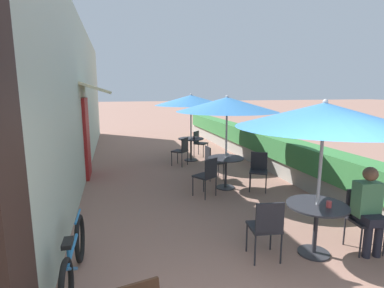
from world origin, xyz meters
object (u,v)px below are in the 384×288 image
(cafe_chair_mid_right, at_px, (212,160))
(coffee_cup_far, at_px, (194,138))
(patio_table_mid, at_px, (226,165))
(patio_table_far, at_px, (191,144))
(bicycle_leaning, at_px, (74,260))
(patio_umbrella_near, at_px, (324,115))
(cafe_chair_far_left, at_px, (182,149))
(coffee_cup_near, at_px, (329,204))
(patio_umbrella_far, at_px, (191,100))
(patio_umbrella_mid, at_px, (227,104))
(cafe_chair_near_right, at_px, (362,215))
(cafe_chair_near_left, at_px, (266,225))
(seated_patron_near_right, at_px, (369,206))
(coffee_cup_mid, at_px, (227,155))
(cafe_chair_mid_back, at_px, (207,174))
(cafe_chair_mid_left, at_px, (259,168))
(cafe_chair_far_right, at_px, (199,141))
(patio_table_near, at_px, (316,217))

(cafe_chair_mid_right, height_order, coffee_cup_far, cafe_chair_mid_right)
(patio_table_mid, bearing_deg, patio_table_far, 91.70)
(cafe_chair_mid_right, distance_m, bicycle_leaning, 4.73)
(patio_umbrella_near, height_order, cafe_chair_far_left, patio_umbrella_near)
(coffee_cup_near, bearing_deg, patio_umbrella_far, 93.20)
(coffee_cup_near, height_order, cafe_chair_mid_right, cafe_chair_mid_right)
(bicycle_leaning, bearing_deg, coffee_cup_near, -3.11)
(patio_umbrella_near, distance_m, bicycle_leaning, 3.60)
(patio_umbrella_near, xyz_separation_m, bicycle_leaning, (-3.21, 0.10, -1.64))
(cafe_chair_far_left, bearing_deg, patio_umbrella_near, -130.50)
(patio_umbrella_mid, xyz_separation_m, patio_umbrella_far, (-0.09, 2.95, 0.00))
(cafe_chair_near_right, distance_m, patio_table_mid, 3.22)
(cafe_chair_near_left, xyz_separation_m, seated_patron_near_right, (1.51, -0.15, 0.17))
(patio_table_mid, distance_m, coffee_cup_mid, 0.24)
(patio_umbrella_mid, relative_size, cafe_chair_mid_right, 2.68)
(patio_table_mid, distance_m, cafe_chair_mid_right, 0.76)
(cafe_chair_near_right, relative_size, coffee_cup_far, 9.67)
(coffee_cup_near, xyz_separation_m, cafe_chair_mid_back, (-0.86, 2.72, -0.27))
(cafe_chair_mid_left, distance_m, patio_table_far, 3.34)
(seated_patron_near_right, distance_m, coffee_cup_far, 6.06)
(cafe_chair_near_left, bearing_deg, coffee_cup_far, 91.86)
(cafe_chair_mid_left, relative_size, cafe_chair_far_right, 1.00)
(cafe_chair_mid_back, distance_m, bicycle_leaning, 3.48)
(cafe_chair_mid_back, bearing_deg, patio_umbrella_far, 49.81)
(patio_table_far, distance_m, cafe_chair_far_right, 0.76)
(cafe_chair_mid_right, bearing_deg, patio_umbrella_near, 2.53)
(cafe_chair_near_left, xyz_separation_m, bicycle_leaning, (-2.45, 0.08, -0.18))
(seated_patron_near_right, xyz_separation_m, cafe_chair_mid_back, (-1.53, 2.73, -0.17))
(cafe_chair_far_right, bearing_deg, cafe_chair_far_left, 5.77)
(patio_table_near, relative_size, cafe_chair_mid_left, 0.96)
(bicycle_leaning, bearing_deg, cafe_chair_mid_left, 36.41)
(seated_patron_near_right, relative_size, cafe_chair_far_right, 1.44)
(cafe_chair_mid_left, bearing_deg, cafe_chair_mid_back, 35.77)
(cafe_chair_mid_back, xyz_separation_m, bicycle_leaning, (-2.43, -2.49, -0.18))
(patio_table_near, height_order, coffee_cup_mid, coffee_cup_mid)
(cafe_chair_near_right, xyz_separation_m, patio_umbrella_far, (-1.02, 6.02, 1.46))
(patio_table_near, height_order, cafe_chair_mid_back, cafe_chair_mid_back)
(patio_table_mid, bearing_deg, seated_patron_near_right, -73.87)
(patio_table_mid, distance_m, bicycle_leaning, 4.24)
(cafe_chair_mid_back, xyz_separation_m, coffee_cup_mid, (0.66, 0.52, 0.27))
(cafe_chair_far_left, bearing_deg, cafe_chair_near_right, -122.80)
(patio_table_mid, height_order, patio_table_far, same)
(coffee_cup_near, distance_m, bicycle_leaning, 3.33)
(patio_umbrella_mid, xyz_separation_m, cafe_chair_mid_right, (-0.10, 0.75, -1.46))
(cafe_chair_near_left, xyz_separation_m, cafe_chair_far_left, (0.05, 5.37, 0.00))
(patio_table_near, relative_size, coffee_cup_far, 9.26)
(patio_umbrella_mid, height_order, cafe_chair_mid_right, patio_umbrella_mid)
(patio_table_near, distance_m, cafe_chair_mid_right, 3.82)
(patio_umbrella_mid, distance_m, cafe_chair_mid_right, 1.65)
(cafe_chair_near_left, bearing_deg, cafe_chair_far_left, 96.83)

